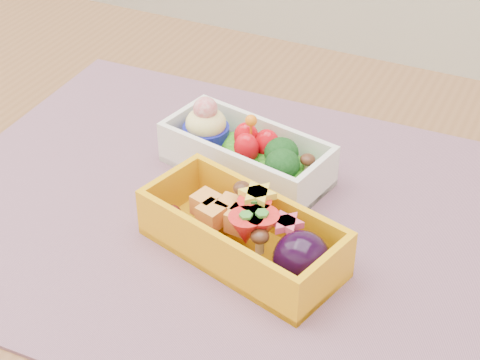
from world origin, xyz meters
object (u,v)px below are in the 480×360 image
at_px(table, 172,300).
at_px(bento_yellow, 246,233).
at_px(bento_white, 246,153).
at_px(placemat, 230,214).

relative_size(table, bento_yellow, 6.29).
distance_m(bento_white, bento_yellow, 0.13).
height_order(table, bento_yellow, bento_yellow).
bearing_deg(bento_white, placemat, -65.40).
distance_m(table, bento_white, 0.16).
bearing_deg(bento_yellow, placemat, 143.89).
distance_m(placemat, bento_white, 0.07).
xyz_separation_m(table, placemat, (0.05, 0.03, 0.10)).
distance_m(placemat, bento_yellow, 0.07).
height_order(placemat, bento_yellow, bento_yellow).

